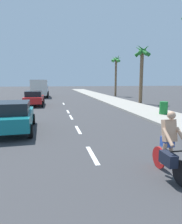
{
  "coord_description": "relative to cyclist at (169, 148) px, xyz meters",
  "views": [
    {
      "loc": [
        -1.37,
        1.2,
        2.61
      ],
      "look_at": [
        0.53,
        10.61,
        1.1
      ],
      "focal_mm": 31.69,
      "sensor_mm": 36.0,
      "label": 1
    }
  ],
  "objects": [
    {
      "name": "ground_plane",
      "position": [
        -1.7,
        14.21,
        -0.83
      ],
      "size": [
        160.0,
        160.0,
        0.0
      ],
      "primitive_type": "plane",
      "color": "#38383A"
    },
    {
      "name": "sidewalk_strip",
      "position": [
        4.94,
        16.21,
        -0.76
      ],
      "size": [
        3.6,
        80.0,
        0.14
      ],
      "primitive_type": "cube",
      "color": "#9E998E",
      "rests_on": "ground"
    },
    {
      "name": "lane_stripe_2",
      "position": [
        -1.7,
        1.98,
        -0.83
      ],
      "size": [
        0.16,
        1.8,
        0.01
      ],
      "primitive_type": "cube",
      "color": "white",
      "rests_on": "ground"
    },
    {
      "name": "lane_stripe_3",
      "position": [
        -1.7,
        5.75,
        -0.83
      ],
      "size": [
        0.16,
        1.8,
        0.01
      ],
      "primitive_type": "cube",
      "color": "white",
      "rests_on": "ground"
    },
    {
      "name": "lane_stripe_4",
      "position": [
        -1.7,
        9.56,
        -0.83
      ],
      "size": [
        0.16,
        1.8,
        0.01
      ],
      "primitive_type": "cube",
      "color": "white",
      "rests_on": "ground"
    },
    {
      "name": "lane_stripe_5",
      "position": [
        -1.7,
        12.21,
        -0.83
      ],
      "size": [
        0.16,
        1.8,
        0.01
      ],
      "primitive_type": "cube",
      "color": "white",
      "rests_on": "ground"
    },
    {
      "name": "lane_stripe_6",
      "position": [
        -1.7,
        18.31,
        -0.83
      ],
      "size": [
        0.16,
        1.8,
        0.01
      ],
      "primitive_type": "cube",
      "color": "white",
      "rests_on": "ground"
    },
    {
      "name": "cyclist",
      "position": [
        0.0,
        0.0,
        0.0
      ],
      "size": [
        0.62,
        1.71,
        1.82
      ],
      "rotation": [
        0.0,
        0.0,
        3.14
      ],
      "color": "black",
      "rests_on": "ground"
    },
    {
      "name": "parked_car_teal",
      "position": [
        -5.02,
        6.04,
        0.01
      ],
      "size": [
        2.16,
        4.41,
        1.57
      ],
      "rotation": [
        0.0,
        0.0,
        0.04
      ],
      "color": "#14727A",
      "rests_on": "ground"
    },
    {
      "name": "parked_car_red",
      "position": [
        -4.87,
        17.07,
        0.01
      ],
      "size": [
        2.03,
        4.33,
        1.57
      ],
      "rotation": [
        0.0,
        0.0,
        -0.01
      ],
      "color": "red",
      "rests_on": "ground"
    },
    {
      "name": "delivery_truck",
      "position": [
        -4.84,
        28.27,
        0.67
      ],
      "size": [
        2.73,
        6.27,
        2.8
      ],
      "rotation": [
        0.0,
        0.0,
        -0.01
      ],
      "color": "#23478C",
      "rests_on": "ground"
    },
    {
      "name": "palm_tree_far",
      "position": [
        7.06,
        16.66,
        4.09
      ],
      "size": [
        1.83,
        1.85,
        6.72
      ],
      "color": "brown",
      "rests_on": "ground"
    },
    {
      "name": "palm_tree_distant",
      "position": [
        7.85,
        28.16,
        4.44
      ],
      "size": [
        1.81,
        1.9,
        6.99
      ],
      "color": "brown",
      "rests_on": "ground"
    },
    {
      "name": "trash_bin_far",
      "position": [
        5.18,
        8.73,
        -0.22
      ],
      "size": [
        0.6,
        0.6,
        0.94
      ],
      "primitive_type": "cylinder",
      "color": "#19722D",
      "rests_on": "sidewalk_strip"
    }
  ]
}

